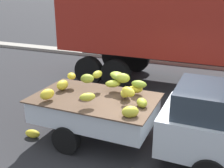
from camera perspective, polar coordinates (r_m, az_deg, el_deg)
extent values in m
plane|color=#28282B|center=(6.51, 8.91, -13.06)|extent=(220.00, 220.00, 0.00)
cube|color=gray|center=(13.50, 17.23, 4.07)|extent=(80.00, 0.80, 0.16)
cube|color=silver|center=(5.86, 20.31, -9.10)|extent=(2.00, 1.66, 0.78)
cube|color=#28333D|center=(5.60, 19.05, -2.96)|extent=(1.10, 1.46, 0.52)
cube|color=silver|center=(6.53, -3.56, -6.88)|extent=(2.75, 1.66, 0.08)
cube|color=silver|center=(7.08, -0.72, -2.34)|extent=(2.75, 0.05, 0.44)
cube|color=silver|center=(5.78, -7.19, -7.79)|extent=(2.75, 0.05, 0.44)
cube|color=silver|center=(5.98, 8.10, -6.85)|extent=(0.05, 1.66, 0.44)
cube|color=silver|center=(7.08, -13.44, -2.92)|extent=(0.05, 1.66, 0.44)
cube|color=#B21914|center=(7.12, -0.62, -2.56)|extent=(2.64, 0.02, 0.07)
cube|color=brown|center=(6.32, -3.66, -2.90)|extent=(2.87, 1.78, 0.03)
ellipsoid|color=#A8A829|center=(6.63, -3.09, 2.04)|extent=(0.23, 0.34, 0.18)
ellipsoid|color=#8AA331|center=(6.55, 0.94, 1.68)|extent=(0.44, 0.43, 0.16)
ellipsoid|color=gold|center=(5.73, -5.18, -2.73)|extent=(0.39, 0.37, 0.17)
ellipsoid|color=gold|center=(6.44, 4.95, -1.09)|extent=(0.40, 0.32, 0.18)
ellipsoid|color=gold|center=(5.85, 3.43, -1.65)|extent=(0.39, 0.32, 0.22)
ellipsoid|color=#99A32B|center=(5.82, 6.29, -3.91)|extent=(0.36, 0.38, 0.18)
ellipsoid|color=#95A731|center=(6.69, 0.97, 1.93)|extent=(0.37, 0.29, 0.16)
ellipsoid|color=yellow|center=(6.23, -13.45, -2.10)|extent=(0.31, 0.40, 0.24)
ellipsoid|color=#92A22D|center=(6.44, 2.25, 1.26)|extent=(0.39, 0.31, 0.23)
ellipsoid|color=#9BA82E|center=(6.48, 0.16, 0.06)|extent=(0.42, 0.40, 0.17)
ellipsoid|color=olive|center=(6.33, 5.69, -0.03)|extent=(0.37, 0.19, 0.18)
ellipsoid|color=gold|center=(6.93, -8.50, 1.67)|extent=(0.34, 0.35, 0.17)
ellipsoid|color=yellow|center=(6.79, -10.36, -0.20)|extent=(0.26, 0.36, 0.24)
ellipsoid|color=gold|center=(5.37, 3.85, -5.84)|extent=(0.41, 0.37, 0.23)
ellipsoid|color=#8FA02D|center=(6.38, -5.22, 1.15)|extent=(0.38, 0.34, 0.21)
ellipsoid|color=gold|center=(6.15, 2.90, -1.89)|extent=(0.23, 0.35, 0.19)
cylinder|color=black|center=(6.79, 20.72, -9.60)|extent=(0.64, 0.20, 0.64)
cylinder|color=black|center=(7.41, -3.02, -5.72)|extent=(0.64, 0.20, 0.64)
cylinder|color=black|center=(6.19, -9.62, -11.46)|extent=(0.64, 0.20, 0.64)
cylinder|color=black|center=(11.94, 5.21, 5.21)|extent=(1.08, 0.31, 1.08)
cylinder|color=black|center=(9.77, 0.73, 2.04)|extent=(1.08, 0.31, 1.08)
cylinder|color=black|center=(12.31, 0.42, 5.73)|extent=(1.08, 0.31, 1.08)
cylinder|color=black|center=(10.22, -4.87, 2.76)|extent=(1.08, 0.31, 1.08)
ellipsoid|color=gold|center=(7.05, -16.34, -9.96)|extent=(0.41, 0.24, 0.20)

